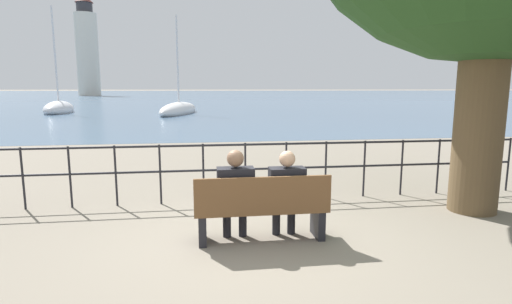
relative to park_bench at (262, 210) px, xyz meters
name	(u,v)px	position (x,y,z in m)	size (l,w,h in m)	color
ground_plane	(261,239)	(0.00, 0.06, -0.43)	(1000.00, 1000.00, 0.00)	gray
harbor_water	(202,93)	(0.00, 159.84, -0.43)	(600.00, 300.00, 0.01)	#47607A
park_bench	(262,210)	(0.00, 0.00, 0.00)	(1.76, 0.45, 0.90)	brown
seated_person_left	(235,191)	(-0.34, 0.07, 0.25)	(0.48, 0.35, 1.22)	black
seated_person_right	(286,190)	(0.34, 0.08, 0.23)	(0.47, 0.35, 1.20)	black
promenade_railing	(245,163)	(0.00, 1.93, 0.26)	(10.41, 0.04, 1.05)	black
sailboat_1	(59,109)	(-12.05, 29.23, -0.11)	(2.23, 5.61, 8.77)	silver
sailboat_2	(179,110)	(-2.40, 26.77, -0.14)	(3.52, 8.09, 7.84)	white
harbor_lighthouse	(87,49)	(-29.12, 105.06, 11.33)	(5.55, 5.55, 25.28)	silver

